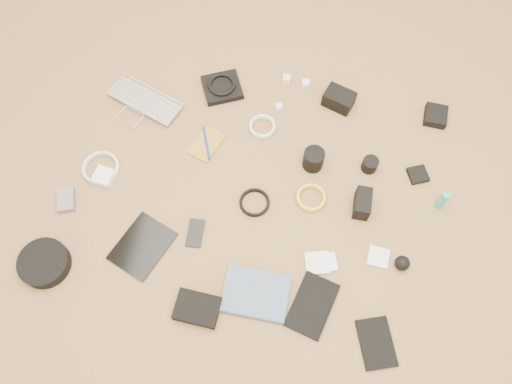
# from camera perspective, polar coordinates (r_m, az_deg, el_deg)

# --- Properties ---
(laptop) EXTENTS (0.36, 0.31, 0.02)m
(laptop) POSITION_cam_1_polar(r_m,az_deg,el_deg) (2.08, -13.24, 9.33)
(laptop) COLOR silver
(laptop) RESTS_ON ground
(headphone_pouch) EXTENTS (0.19, 0.19, 0.03)m
(headphone_pouch) POSITION_cam_1_polar(r_m,az_deg,el_deg) (2.09, -3.90, 11.82)
(headphone_pouch) COLOR black
(headphone_pouch) RESTS_ON ground
(headphones) EXTENTS (0.15, 0.15, 0.01)m
(headphones) POSITION_cam_1_polar(r_m,az_deg,el_deg) (2.08, -3.93, 12.16)
(headphones) COLOR black
(headphones) RESTS_ON headphone_pouch
(charger_a) EXTENTS (0.03, 0.03, 0.03)m
(charger_a) POSITION_cam_1_polar(r_m,az_deg,el_deg) (2.12, 3.52, 12.75)
(charger_a) COLOR white
(charger_a) RESTS_ON ground
(charger_b) EXTENTS (0.03, 0.03, 0.03)m
(charger_b) POSITION_cam_1_polar(r_m,az_deg,el_deg) (2.11, 5.64, 12.16)
(charger_b) COLOR white
(charger_b) RESTS_ON ground
(charger_c) EXTENTS (0.03, 0.03, 0.03)m
(charger_c) POSITION_cam_1_polar(r_m,az_deg,el_deg) (2.11, 5.72, 12.23)
(charger_c) COLOR white
(charger_c) RESTS_ON ground
(charger_d) EXTENTS (0.03, 0.03, 0.02)m
(charger_d) POSITION_cam_1_polar(r_m,az_deg,el_deg) (2.03, 2.64, 9.65)
(charger_d) COLOR white
(charger_d) RESTS_ON ground
(dslr_camera) EXTENTS (0.14, 0.12, 0.07)m
(dslr_camera) POSITION_cam_1_polar(r_m,az_deg,el_deg) (2.06, 9.46, 10.43)
(dslr_camera) COLOR black
(dslr_camera) RESTS_ON ground
(lens_pouch) EXTENTS (0.09, 0.10, 0.03)m
(lens_pouch) POSITION_cam_1_polar(r_m,az_deg,el_deg) (2.13, 19.84, 8.21)
(lens_pouch) COLOR black
(lens_pouch) RESTS_ON ground
(notebook_olive) EXTENTS (0.14, 0.17, 0.01)m
(notebook_olive) POSITION_cam_1_polar(r_m,az_deg,el_deg) (1.96, -5.68, 5.49)
(notebook_olive) COLOR olive
(notebook_olive) RESTS_ON ground
(pen_blue) EXTENTS (0.06, 0.14, 0.01)m
(pen_blue) POSITION_cam_1_polar(r_m,az_deg,el_deg) (1.95, -5.70, 5.61)
(pen_blue) COLOR #122999
(pen_blue) RESTS_ON notebook_olive
(cable_white_a) EXTENTS (0.11, 0.11, 0.01)m
(cable_white_a) POSITION_cam_1_polar(r_m,az_deg,el_deg) (1.99, 0.72, 7.40)
(cable_white_a) COLOR silver
(cable_white_a) RESTS_ON ground
(lens_a) EXTENTS (0.09, 0.09, 0.08)m
(lens_a) POSITION_cam_1_polar(r_m,az_deg,el_deg) (1.88, 6.58, 3.74)
(lens_a) COLOR black
(lens_a) RESTS_ON ground
(lens_b) EXTENTS (0.06, 0.06, 0.05)m
(lens_b) POSITION_cam_1_polar(r_m,az_deg,el_deg) (1.93, 12.88, 3.08)
(lens_b) COLOR black
(lens_b) RESTS_ON ground
(card_reader) EXTENTS (0.09, 0.09, 0.02)m
(card_reader) POSITION_cam_1_polar(r_m,az_deg,el_deg) (1.98, 18.02, 1.89)
(card_reader) COLOR black
(card_reader) RESTS_ON ground
(power_brick) EXTENTS (0.08, 0.08, 0.03)m
(power_brick) POSITION_cam_1_polar(r_m,az_deg,el_deg) (1.95, -16.98, 1.67)
(power_brick) COLOR white
(power_brick) RESTS_ON ground
(cable_white_b) EXTENTS (0.17, 0.17, 0.01)m
(cable_white_b) POSITION_cam_1_polar(r_m,az_deg,el_deg) (1.98, -17.27, 2.57)
(cable_white_b) COLOR silver
(cable_white_b) RESTS_ON ground
(cable_black) EXTENTS (0.13, 0.13, 0.01)m
(cable_black) POSITION_cam_1_polar(r_m,az_deg,el_deg) (1.83, -0.17, -1.26)
(cable_black) COLOR black
(cable_black) RESTS_ON ground
(cable_yellow) EXTENTS (0.11, 0.11, 0.01)m
(cable_yellow) POSITION_cam_1_polar(r_m,az_deg,el_deg) (1.85, 6.29, -0.72)
(cable_yellow) COLOR yellow
(cable_yellow) RESTS_ON ground
(flash) EXTENTS (0.06, 0.10, 0.08)m
(flash) POSITION_cam_1_polar(r_m,az_deg,el_deg) (1.84, 12.06, -1.27)
(flash) COLOR black
(flash) RESTS_ON ground
(lens_cleaner) EXTENTS (0.03, 0.03, 0.10)m
(lens_cleaner) POSITION_cam_1_polar(r_m,az_deg,el_deg) (1.91, 20.50, -0.88)
(lens_cleaner) COLOR #19A694
(lens_cleaner) RESTS_ON ground
(battery_charger) EXTENTS (0.09, 0.11, 0.03)m
(battery_charger) POSITION_cam_1_polar(r_m,az_deg,el_deg) (1.96, -20.88, -0.85)
(battery_charger) COLOR slate
(battery_charger) RESTS_ON ground
(tablet) EXTENTS (0.23, 0.26, 0.01)m
(tablet) POSITION_cam_1_polar(r_m,az_deg,el_deg) (1.82, -12.84, -6.04)
(tablet) COLOR black
(tablet) RESTS_ON ground
(phone) EXTENTS (0.06, 0.11, 0.01)m
(phone) POSITION_cam_1_polar(r_m,az_deg,el_deg) (1.80, -6.95, -4.68)
(phone) COLOR black
(phone) RESTS_ON ground
(filter_case_left) EXTENTS (0.10, 0.10, 0.01)m
(filter_case_left) POSITION_cam_1_polar(r_m,az_deg,el_deg) (1.77, 6.97, -8.05)
(filter_case_left) COLOR silver
(filter_case_left) RESTS_ON ground
(filter_case_mid) EXTENTS (0.08, 0.08, 0.01)m
(filter_case_mid) POSITION_cam_1_polar(r_m,az_deg,el_deg) (1.77, 8.08, -7.95)
(filter_case_mid) COLOR silver
(filter_case_mid) RESTS_ON ground
(filter_case_right) EXTENTS (0.08, 0.08, 0.01)m
(filter_case_right) POSITION_cam_1_polar(r_m,az_deg,el_deg) (1.81, 13.80, -7.24)
(filter_case_right) COLOR silver
(filter_case_right) RESTS_ON ground
(air_blower) EXTENTS (0.07, 0.07, 0.05)m
(air_blower) POSITION_cam_1_polar(r_m,az_deg,el_deg) (1.80, 16.38, -7.80)
(air_blower) COLOR black
(air_blower) RESTS_ON ground
(headphone_case) EXTENTS (0.22, 0.22, 0.05)m
(headphone_case) POSITION_cam_1_polar(r_m,az_deg,el_deg) (1.88, -23.03, -7.49)
(headphone_case) COLOR black
(headphone_case) RESTS_ON ground
(drive_case) EXTENTS (0.15, 0.11, 0.04)m
(drive_case) POSITION_cam_1_polar(r_m,az_deg,el_deg) (1.71, -6.73, -13.07)
(drive_case) COLOR black
(drive_case) RESTS_ON ground
(paperback) EXTENTS (0.23, 0.17, 0.02)m
(paperback) POSITION_cam_1_polar(r_m,az_deg,el_deg) (1.70, -0.61, -14.18)
(paperback) COLOR #445E73
(paperback) RESTS_ON ground
(notebook_black_a) EXTENTS (0.18, 0.23, 0.01)m
(notebook_black_a) POSITION_cam_1_polar(r_m,az_deg,el_deg) (1.73, 6.45, -12.73)
(notebook_black_a) COLOR black
(notebook_black_a) RESTS_ON ground
(notebook_black_b) EXTENTS (0.15, 0.19, 0.01)m
(notebook_black_b) POSITION_cam_1_polar(r_m,az_deg,el_deg) (1.74, 13.58, -16.43)
(notebook_black_b) COLOR black
(notebook_black_b) RESTS_ON ground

